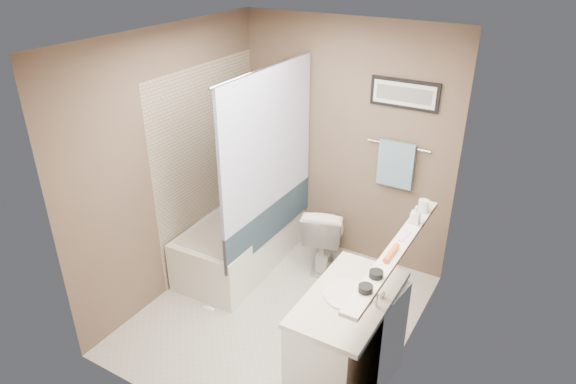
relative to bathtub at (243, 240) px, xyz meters
The scene contains 33 objects.
ground 0.94m from the bathtub, 34.58° to the right, with size 2.50×2.50×0.00m, color beige.
ceiling 2.32m from the bathtub, 34.58° to the right, with size 2.20×2.50×0.04m, color white.
wall_back 1.40m from the bathtub, 43.55° to the left, with size 2.20×0.04×2.40m, color brown.
wall_front 2.13m from the bathtub, 66.77° to the right, with size 2.20×0.04×2.40m, color brown.
wall_left 1.13m from the bathtub, 122.55° to the right, with size 0.04×2.50×2.40m, color brown.
wall_right 2.13m from the bathtub, 15.78° to the right, with size 0.04×2.50×2.40m, color brown.
tile_surround 0.82m from the bathtub, behind, with size 0.02×1.55×2.00m, color tan.
curtain_rod 1.83m from the bathtub, ahead, with size 0.02×0.02×1.55m, color silver.
curtain_upper 1.20m from the bathtub, ahead, with size 0.03×1.45×1.28m, color white.
curtain_lower 0.48m from the bathtub, ahead, with size 0.03×1.45×0.36m, color #283C4B.
mirror 2.39m from the bathtub, 19.93° to the right, with size 0.02×1.60×1.00m, color silver.
shelf 2.09m from the bathtub, 20.49° to the right, with size 0.12×1.60×0.03m, color silver.
towel_bar 1.81m from the bathtub, 28.23° to the left, with size 0.02×0.02×0.60m, color silver.
towel 1.70m from the bathtub, 27.54° to the left, with size 0.34×0.05×0.44m, color #9ACDE1.
art_frame 2.13m from the bathtub, 28.81° to the left, with size 0.62×0.03×0.26m, color black.
art_mat 2.13m from the bathtub, 28.33° to the left, with size 0.56×0.00×0.20m, color white.
art_image 2.13m from the bathtub, 28.23° to the left, with size 0.50×0.00×0.13m, color #595959.
door 2.31m from the bathtub, 53.53° to the right, with size 0.80×0.02×2.00m, color silver.
door_handle 2.10m from the bathtub, 60.39° to the right, with size 0.02×0.02×0.10m, color silver.
bathtub is the anchor object (origin of this frame).
tub_rim 0.25m from the bathtub, behind, with size 0.56×1.36×0.02m, color beige.
toilet 0.84m from the bathtub, 28.16° to the left, with size 0.39×0.68×0.69m, color white.
vanity 1.88m from the bathtub, 31.47° to the right, with size 0.50×0.90×0.80m, color white.
countertop 1.95m from the bathtub, 31.63° to the right, with size 0.54×0.96×0.04m, color beige.
sink_basin 1.95m from the bathtub, 31.79° to the right, with size 0.34×0.34×0.01m, color silver.
faucet_spout 2.13m from the bathtub, 28.82° to the right, with size 0.02×0.02×0.10m, color silver.
faucet_knob 2.08m from the bathtub, 26.29° to the right, with size 0.05×0.05×0.05m, color white.
candle_bowl_near 2.33m from the bathtub, 34.22° to the right, with size 0.09×0.09×0.04m, color black.
candle_bowl_far 2.25m from the bathtub, 30.35° to the right, with size 0.09×0.09×0.04m, color black.
hair_brush_front 2.14m from the bathtub, 23.43° to the right, with size 0.04×0.04×0.22m, color #E55A20.
pink_comb 2.05m from the bathtub, 15.57° to the right, with size 0.03×0.16×0.01m, color #FB99CA.
glass_jar 2.01m from the bathtub, ahead, with size 0.08×0.08×0.10m, color silver.
soap_bottle 2.03m from the bathtub, ahead, with size 0.06×0.07×0.14m, color #999999.
Camera 1 is at (1.88, -3.07, 3.04)m, focal length 32.00 mm.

